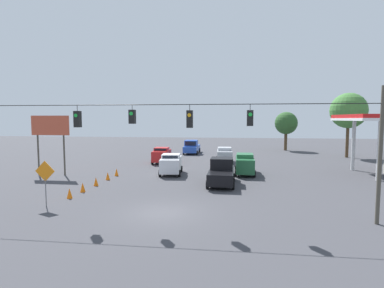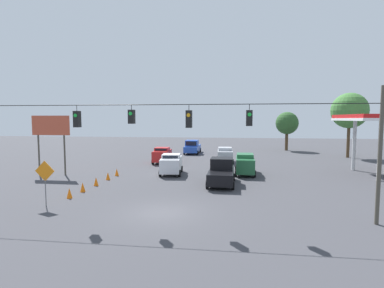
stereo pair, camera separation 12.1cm
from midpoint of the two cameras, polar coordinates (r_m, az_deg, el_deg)
name	(u,v)px [view 2 (the right image)]	position (r m, az deg, el deg)	size (l,w,h in m)	color
ground_plane	(163,213)	(17.78, -5.39, -12.88)	(140.00, 140.00, 0.00)	#3D3D42
overhead_signal_span	(160,137)	(16.50, -5.95, 1.27)	(22.81, 0.38, 7.05)	#4C473D
sedan_white_withflow_mid	(171,164)	(29.30, -3.85, -3.78)	(2.31, 4.01, 1.98)	silver
pickup_truck_black_crossing_near	(221,172)	(25.01, 5.77, -5.40)	(2.29, 5.18, 2.12)	black
sedan_red_withflow_far	(162,155)	(36.82, -5.61, -2.09)	(2.12, 3.92, 1.92)	red
sedan_silver_oncoming_deep	(225,155)	(37.20, 6.39, -2.04)	(2.12, 4.27, 1.90)	#A8AAB2
sedan_green_oncoming_far	(245,164)	(29.74, 10.16, -3.68)	(1.99, 4.50, 2.01)	#236038
pickup_truck_blue_withflow_deep	(192,147)	(46.85, 0.15, -0.62)	(2.30, 5.59, 2.12)	#234CB2
traffic_cone_nearest	(69,193)	(22.24, -22.17, -8.66)	(0.38, 0.38, 0.70)	orange
traffic_cone_second	(83,187)	(23.75, -19.96, -7.75)	(0.38, 0.38, 0.70)	orange
traffic_cone_third	(96,181)	(25.54, -17.68, -6.81)	(0.38, 0.38, 0.70)	orange
traffic_cone_fourth	(108,176)	(27.68, -15.60, -5.87)	(0.38, 0.38, 0.70)	orange
traffic_cone_fifth	(117,172)	(29.38, -14.01, -5.23)	(0.38, 0.38, 0.70)	orange
roadside_billboard	(51,131)	(31.65, -25.20, 2.26)	(3.81, 0.16, 5.71)	#4C473D
work_zone_sign	(45,175)	(20.51, -26.07, -5.25)	(1.27, 0.06, 2.84)	slate
tree_horizon_left	(350,111)	(47.07, 27.88, 5.61)	(4.91, 4.91, 9.01)	#4C3823
tree_horizon_right	(287,123)	(53.72, 17.71, 3.77)	(3.82, 3.82, 6.60)	#4C3823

